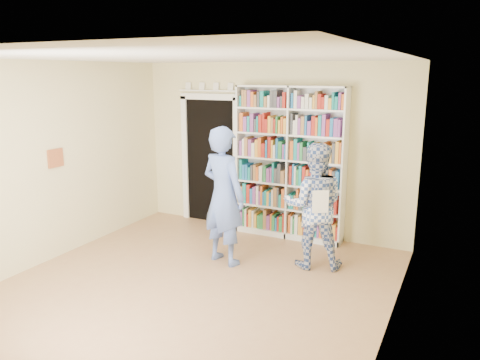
# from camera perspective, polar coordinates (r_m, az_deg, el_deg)

# --- Properties ---
(floor) EXTENTS (5.00, 5.00, 0.00)m
(floor) POSITION_cam_1_polar(r_m,az_deg,el_deg) (5.75, -6.27, -13.33)
(floor) COLOR #A2714E
(floor) RESTS_ON ground
(ceiling) EXTENTS (5.00, 5.00, 0.00)m
(ceiling) POSITION_cam_1_polar(r_m,az_deg,el_deg) (5.16, -7.03, 14.64)
(ceiling) COLOR white
(ceiling) RESTS_ON wall_back
(wall_back) EXTENTS (4.50, 0.00, 4.50)m
(wall_back) POSITION_cam_1_polar(r_m,az_deg,el_deg) (7.48, 3.79, 3.79)
(wall_back) COLOR beige
(wall_back) RESTS_ON floor
(wall_left) EXTENTS (0.00, 5.00, 5.00)m
(wall_left) POSITION_cam_1_polar(r_m,az_deg,el_deg) (6.76, -22.89, 1.81)
(wall_left) COLOR beige
(wall_left) RESTS_ON floor
(wall_right) EXTENTS (0.00, 5.00, 5.00)m
(wall_right) POSITION_cam_1_polar(r_m,az_deg,el_deg) (4.52, 18.15, -2.98)
(wall_right) COLOR beige
(wall_right) RESTS_ON floor
(bookshelf) EXTENTS (1.71, 0.32, 2.35)m
(bookshelf) POSITION_cam_1_polar(r_m,az_deg,el_deg) (7.23, 6.11, 2.13)
(bookshelf) COLOR white
(bookshelf) RESTS_ON floor
(doorway) EXTENTS (1.10, 0.08, 2.43)m
(doorway) POSITION_cam_1_polar(r_m,az_deg,el_deg) (7.97, -3.63, 3.12)
(doorway) COLOR black
(doorway) RESTS_ON floor
(wall_art) EXTENTS (0.03, 0.25, 0.25)m
(wall_art) POSITION_cam_1_polar(r_m,az_deg,el_deg) (6.87, -21.57, 2.51)
(wall_art) COLOR brown
(wall_art) RESTS_ON wall_left
(man_blue) EXTENTS (0.78, 0.62, 1.87)m
(man_blue) POSITION_cam_1_polar(r_m,az_deg,el_deg) (6.24, -2.02, -1.96)
(man_blue) COLOR #5570BE
(man_blue) RESTS_ON floor
(man_plaid) EXTENTS (0.97, 0.86, 1.67)m
(man_plaid) POSITION_cam_1_polar(r_m,az_deg,el_deg) (6.21, 8.99, -3.14)
(man_plaid) COLOR #304B93
(man_plaid) RESTS_ON floor
(paper_sheet) EXTENTS (0.18, 0.11, 0.29)m
(paper_sheet) POSITION_cam_1_polar(r_m,az_deg,el_deg) (5.88, 9.77, -2.63)
(paper_sheet) COLOR white
(paper_sheet) RESTS_ON man_plaid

